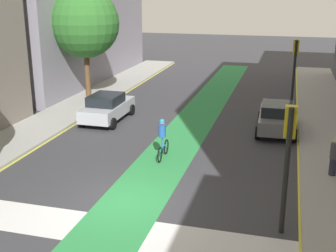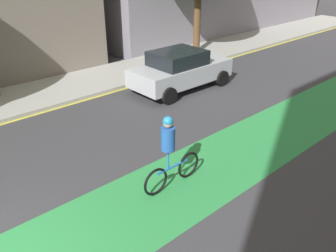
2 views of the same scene
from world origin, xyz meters
The scene contains 11 objects.
ground_plane centered at (0.00, 0.00, 0.00)m, with size 120.00×120.00×0.00m, color #38383D.
bike_lane_paint centered at (0.25, 0.00, 0.00)m, with size 2.40×60.00×0.01m, color #2D8C47.
crosswalk_band centered at (0.00, -2.00, 0.00)m, with size 12.00×1.80×0.01m, color silver.
curb_stripe_right centered at (6.00, 0.00, 0.01)m, with size 0.16×60.00×0.01m, color yellow.
traffic_signal_near_right centered at (5.39, -0.55, 2.81)m, with size 0.35×0.52×4.00m.
traffic_signal_far_right centered at (5.58, 15.04, 2.98)m, with size 0.35×0.52×4.25m.
car_silver_left_far centered at (-4.51, 9.12, 0.80)m, with size 2.03×4.20×1.57m.
car_grey_right_far centered at (4.85, 9.59, 0.80)m, with size 2.11×4.25×1.57m.
cyclist_in_lane centered at (0.13, 4.33, 0.97)m, with size 0.32×1.73×1.86m.
pedestrian_sidewalk_right_a centered at (7.22, 4.04, 0.92)m, with size 0.34×0.34×1.53m.
street_tree_far centered at (-7.66, 13.33, 5.11)m, with size 4.49×4.49×7.22m.
Camera 1 is at (5.20, -13.25, 7.23)m, focal length 47.14 mm.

